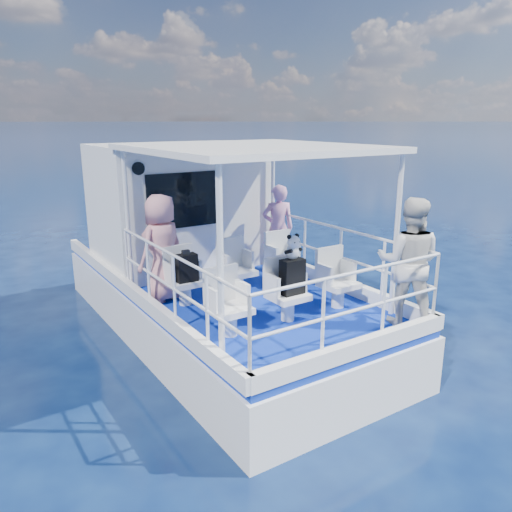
{
  "coord_description": "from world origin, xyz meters",
  "views": [
    {
      "loc": [
        -3.79,
        -6.13,
        3.52
      ],
      "look_at": [
        -0.05,
        -0.4,
        1.64
      ],
      "focal_mm": 35.0,
      "sensor_mm": 36.0,
      "label": 1
    }
  ],
  "objects_px": {
    "backpack_center": "(292,277)",
    "panda": "(293,247)",
    "passenger_port_fwd": "(162,248)",
    "passenger_stbd_aft": "(409,262)"
  },
  "relations": [
    {
      "from": "backpack_center",
      "to": "panda",
      "type": "xyz_separation_m",
      "value": [
        0.02,
        0.02,
        0.4
      ]
    },
    {
      "from": "backpack_center",
      "to": "panda",
      "type": "relative_size",
      "value": 1.45
    },
    {
      "from": "passenger_port_fwd",
      "to": "backpack_center",
      "type": "relative_size",
      "value": 3.35
    },
    {
      "from": "passenger_port_fwd",
      "to": "passenger_stbd_aft",
      "type": "distance_m",
      "value": 3.48
    },
    {
      "from": "passenger_stbd_aft",
      "to": "backpack_center",
      "type": "xyz_separation_m",
      "value": [
        -1.21,
        0.88,
        -0.22
      ]
    },
    {
      "from": "passenger_port_fwd",
      "to": "panda",
      "type": "xyz_separation_m",
      "value": [
        1.13,
        -1.68,
        0.22
      ]
    },
    {
      "from": "passenger_port_fwd",
      "to": "panda",
      "type": "relative_size",
      "value": 4.86
    },
    {
      "from": "passenger_stbd_aft",
      "to": "backpack_center",
      "type": "relative_size",
      "value": 3.54
    },
    {
      "from": "passenger_port_fwd",
      "to": "passenger_stbd_aft",
      "type": "bearing_deg",
      "value": 110.09
    },
    {
      "from": "passenger_stbd_aft",
      "to": "panda",
      "type": "relative_size",
      "value": 5.13
    }
  ]
}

